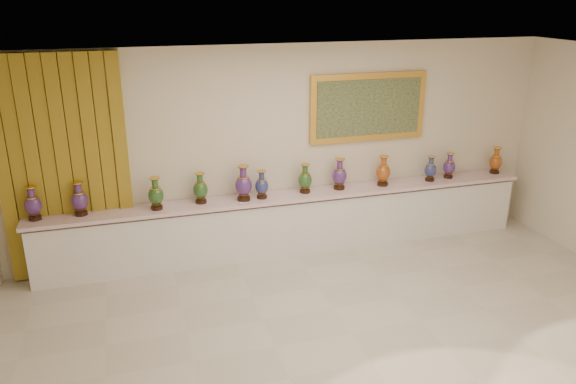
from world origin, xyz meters
name	(u,v)px	position (x,y,z in m)	size (l,w,h in m)	color
ground	(351,333)	(0.00, 0.00, 0.00)	(8.00, 8.00, 0.00)	beige
room	(119,158)	(-2.35, 2.44, 1.59)	(8.00, 8.00, 8.00)	beige
counter	(292,223)	(0.00, 2.27, 0.44)	(7.28, 0.48, 0.90)	white
vase_0	(33,205)	(-3.45, 2.28, 1.10)	(0.27, 0.27, 0.45)	black
vase_1	(80,200)	(-2.89, 2.29, 1.10)	(0.24, 0.24, 0.45)	black
vase_2	(156,195)	(-1.92, 2.22, 1.10)	(0.26, 0.26, 0.45)	black
vase_3	(200,189)	(-1.32, 2.29, 1.09)	(0.27, 0.27, 0.43)	black
vase_4	(243,185)	(-0.73, 2.21, 1.13)	(0.27, 0.27, 0.51)	black
vase_5	(262,186)	(-0.46, 2.23, 1.08)	(0.20, 0.20, 0.41)	black
vase_6	(305,180)	(0.19, 2.28, 1.09)	(0.26, 0.26, 0.43)	black
vase_7	(339,175)	(0.73, 2.28, 1.11)	(0.28, 0.28, 0.46)	black
vase_8	(383,172)	(1.42, 2.25, 1.11)	(0.22, 0.22, 0.46)	black
vase_9	(430,170)	(2.21, 2.24, 1.08)	(0.22, 0.22, 0.40)	black
vase_10	(449,167)	(2.57, 2.28, 1.08)	(0.22, 0.22, 0.40)	black
vase_11	(496,162)	(3.41, 2.29, 1.09)	(0.24, 0.24, 0.43)	black
label_card	(244,202)	(-0.75, 2.13, 0.90)	(0.10, 0.06, 0.00)	white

